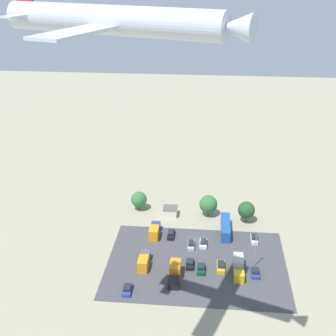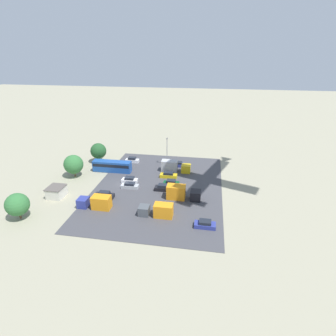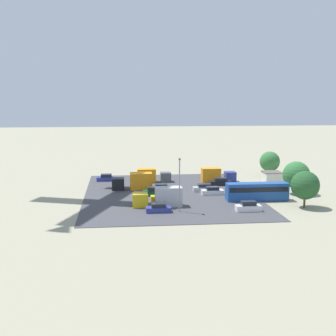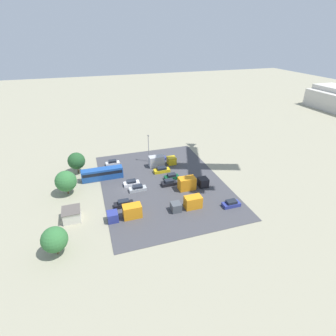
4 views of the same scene
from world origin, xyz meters
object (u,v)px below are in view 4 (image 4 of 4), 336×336
at_px(parked_truck_1, 188,203).
at_px(bus, 102,173).
at_px(shed_building, 72,214).
at_px(parked_truck_2, 127,213).
at_px(parked_car_1, 162,170).
at_px(parked_car_6, 138,188).
at_px(parked_car_8, 172,177).
at_px(parked_truck_3, 161,161).
at_px(parked_car_4, 132,183).
at_px(parked_truck_0, 192,183).
at_px(parked_car_5, 159,158).
at_px(parked_car_7, 113,163).
at_px(parked_car_2, 124,204).
at_px(parked_car_3, 169,183).
at_px(parked_car_0, 231,204).

bearing_deg(parked_truck_1, bus, 41.15).
distance_m(shed_building, bus, 17.94).
xyz_separation_m(bus, parked_truck_2, (19.23, 3.42, -0.33)).
bearing_deg(bus, parked_car_1, 85.47).
bearing_deg(parked_truck_2, bus, 10.08).
relative_size(parked_car_6, parked_car_8, 1.10).
relative_size(parked_car_1, parked_truck_3, 0.56).
relative_size(shed_building, parked_car_8, 1.02).
relative_size(shed_building, parked_truck_1, 0.57).
height_order(shed_building, parked_car_4, shed_building).
distance_m(parked_truck_0, parked_truck_1, 8.91).
xyz_separation_m(parked_car_8, parked_truck_0, (6.12, 3.41, 0.85)).
relative_size(parked_car_5, parked_truck_1, 0.56).
bearing_deg(parked_truck_3, parked_car_8, 3.18).
distance_m(parked_car_1, parked_truck_2, 22.36).
bearing_deg(parked_truck_2, parked_car_5, -30.04).
xyz_separation_m(parked_car_7, parked_car_8, (13.72, 14.53, -0.01)).
height_order(parked_truck_2, parked_truck_3, parked_truck_3).
distance_m(parked_car_2, parked_car_7, 22.33).
height_order(parked_car_7, parked_truck_0, parked_truck_0).
height_order(parked_car_3, parked_car_4, parked_car_3).
height_order(bus, parked_car_7, bus).
relative_size(bus, parked_car_6, 2.51).
distance_m(parked_car_5, parked_truck_3, 4.14).
bearing_deg(parked_truck_0, parked_car_6, -103.22).
bearing_deg(parked_car_1, parked_car_5, 168.42).
distance_m(parked_car_3, parked_truck_0, 6.15).
relative_size(parked_car_1, parked_truck_1, 0.64).
bearing_deg(shed_building, parked_car_4, 123.78).
distance_m(parked_car_2, parked_truck_3, 22.65).
bearing_deg(parked_car_6, parked_car_0, 55.51).
relative_size(shed_building, parked_car_1, 0.88).
bearing_deg(parked_truck_3, parked_car_5, 169.89).
height_order(parked_car_4, parked_car_8, parked_car_8).
height_order(bus, parked_car_5, bus).
height_order(bus, parked_car_0, bus).
bearing_deg(parked_car_2, bus, 13.18).
height_order(parked_car_1, parked_car_6, parked_car_1).
xyz_separation_m(parked_car_4, parked_truck_2, (13.37, -3.57, 0.75)).
relative_size(parked_car_4, parked_car_7, 1.01).
bearing_deg(parked_car_5, shed_building, 130.58).
distance_m(parked_car_1, parked_car_2, 18.90).
bearing_deg(parked_car_2, parked_car_6, -38.59).
relative_size(parked_car_1, parked_car_7, 1.13).
xyz_separation_m(shed_building, parked_car_8, (-9.89, 26.39, -0.54)).
bearing_deg(parked_car_4, parked_car_8, -91.18).
distance_m(shed_building, parked_car_5, 35.03).
distance_m(shed_building, parked_truck_0, 30.04).
bearing_deg(parked_car_5, parked_car_7, 86.80).
bearing_deg(parked_truck_2, parked_car_4, -14.97).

